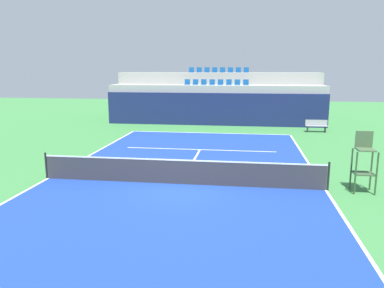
# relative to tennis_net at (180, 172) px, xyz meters

# --- Properties ---
(ground_plane) EXTENTS (80.00, 80.00, 0.00)m
(ground_plane) POSITION_rel_tennis_net_xyz_m (0.00, 0.00, -0.51)
(ground_plane) COLOR #387A3D
(court_surface) EXTENTS (11.00, 24.00, 0.01)m
(court_surface) POSITION_rel_tennis_net_xyz_m (0.00, 0.00, -0.50)
(court_surface) COLOR navy
(court_surface) RESTS_ON ground_plane
(baseline_far) EXTENTS (11.00, 0.10, 0.00)m
(baseline_far) POSITION_rel_tennis_net_xyz_m (0.00, 11.95, -0.50)
(baseline_far) COLOR white
(baseline_far) RESTS_ON court_surface
(sideline_left) EXTENTS (0.10, 24.00, 0.00)m
(sideline_left) POSITION_rel_tennis_net_xyz_m (-5.45, 0.00, -0.50)
(sideline_left) COLOR white
(sideline_left) RESTS_ON court_surface
(sideline_right) EXTENTS (0.10, 24.00, 0.00)m
(sideline_right) POSITION_rel_tennis_net_xyz_m (5.45, 0.00, -0.50)
(sideline_right) COLOR white
(sideline_right) RESTS_ON court_surface
(service_line_far) EXTENTS (8.26, 0.10, 0.00)m
(service_line_far) POSITION_rel_tennis_net_xyz_m (0.00, 6.40, -0.50)
(service_line_far) COLOR white
(service_line_far) RESTS_ON court_surface
(centre_service_line) EXTENTS (0.10, 6.40, 0.00)m
(centre_service_line) POSITION_rel_tennis_net_xyz_m (0.00, 3.20, -0.50)
(centre_service_line) COLOR white
(centre_service_line) RESTS_ON court_surface
(back_wall) EXTENTS (17.19, 0.30, 2.53)m
(back_wall) POSITION_rel_tennis_net_xyz_m (0.00, 15.67, 0.76)
(back_wall) COLOR navy
(back_wall) RESTS_ON ground_plane
(stands_tier_lower) EXTENTS (17.19, 2.40, 3.10)m
(stands_tier_lower) POSITION_rel_tennis_net_xyz_m (0.00, 17.02, 1.04)
(stands_tier_lower) COLOR #9E9E99
(stands_tier_lower) RESTS_ON ground_plane
(stands_tier_upper) EXTENTS (17.19, 2.40, 4.07)m
(stands_tier_upper) POSITION_rel_tennis_net_xyz_m (0.00, 19.42, 1.53)
(stands_tier_upper) COLOR #9E9E99
(stands_tier_upper) RESTS_ON ground_plane
(seating_row_lower) EXTENTS (5.20, 0.44, 0.44)m
(seating_row_lower) POSITION_rel_tennis_net_xyz_m (0.00, 17.12, 2.72)
(seating_row_lower) COLOR #145193
(seating_row_lower) RESTS_ON stands_tier_lower
(seating_row_upper) EXTENTS (5.20, 0.44, 0.44)m
(seating_row_upper) POSITION_rel_tennis_net_xyz_m (0.00, 19.52, 3.68)
(seating_row_upper) COLOR #145193
(seating_row_upper) RESTS_ON stands_tier_upper
(tennis_net) EXTENTS (11.08, 0.08, 1.07)m
(tennis_net) POSITION_rel_tennis_net_xyz_m (0.00, 0.00, 0.00)
(tennis_net) COLOR black
(tennis_net) RESTS_ON court_surface
(umpire_chair) EXTENTS (0.76, 0.66, 2.20)m
(umpire_chair) POSITION_rel_tennis_net_xyz_m (6.70, 0.06, 0.68)
(umpire_chair) COLOR #334C2D
(umpire_chair) RESTS_ON ground_plane
(player_bench) EXTENTS (1.50, 0.40, 0.85)m
(player_bench) POSITION_rel_tennis_net_xyz_m (7.39, 13.52, -0.00)
(player_bench) COLOR #99999E
(player_bench) RESTS_ON ground_plane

